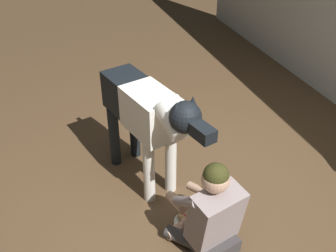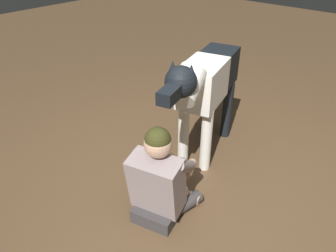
{
  "view_description": "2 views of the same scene",
  "coord_description": "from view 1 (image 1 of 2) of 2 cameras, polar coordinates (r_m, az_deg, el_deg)",
  "views": [
    {
      "loc": [
        2.42,
        -1.02,
        2.64
      ],
      "look_at": [
        -0.1,
        -0.11,
        0.84
      ],
      "focal_mm": 42.89,
      "sensor_mm": 36.0,
      "label": 1
    },
    {
      "loc": [
        1.86,
        1.34,
        2.05
      ],
      "look_at": [
        0.11,
        -0.18,
        0.6
      ],
      "focal_mm": 34.46,
      "sensor_mm": 36.0,
      "label": 2
    }
  ],
  "objects": [
    {
      "name": "large_dog",
      "position": [
        3.49,
        -2.96,
        1.73
      ],
      "size": [
        1.56,
        0.57,
        1.19
      ],
      "color": "white",
      "rests_on": "ground"
    },
    {
      "name": "person_sitting_on_floor",
      "position": [
        3.2,
        6.11,
        -12.27
      ],
      "size": [
        0.69,
        0.58,
        0.84
      ],
      "color": "#3B3838",
      "rests_on": "ground"
    },
    {
      "name": "hot_dog_on_plate",
      "position": [
        3.58,
        2.92,
        -13.26
      ],
      "size": [
        0.25,
        0.25,
        0.06
      ],
      "color": "silver",
      "rests_on": "ground"
    },
    {
      "name": "ground_plane",
      "position": [
        3.73,
        2.23,
        -11.32
      ],
      "size": [
        15.89,
        15.89,
        0.0
      ],
      "primitive_type": "plane",
      "color": "brown"
    }
  ]
}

